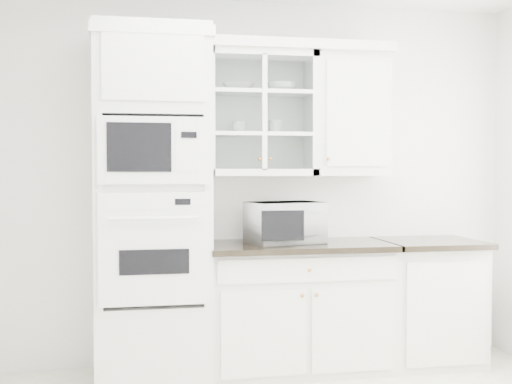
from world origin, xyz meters
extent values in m
cube|color=white|center=(0.00, 1.74, 1.35)|extent=(4.00, 0.02, 2.70)
cube|color=white|center=(-0.75, 1.43, 1.20)|extent=(0.76, 0.65, 2.40)
cube|color=white|center=(-0.75, 1.09, 0.94)|extent=(0.70, 0.03, 0.72)
cube|color=black|center=(-0.75, 1.07, 0.86)|extent=(0.44, 0.01, 0.16)
cube|color=white|center=(-0.75, 1.09, 1.56)|extent=(0.70, 0.03, 0.43)
cube|color=black|center=(-0.84, 1.07, 1.58)|extent=(0.40, 0.01, 0.31)
cube|color=white|center=(0.28, 1.45, 0.44)|extent=(1.30, 0.60, 0.88)
cube|color=#2D2517|center=(0.28, 1.42, 0.90)|extent=(1.32, 0.67, 0.04)
cube|color=white|center=(1.28, 1.45, 0.44)|extent=(0.70, 0.60, 0.88)
cube|color=#2D2517|center=(1.28, 1.42, 0.90)|extent=(0.72, 0.67, 0.04)
cube|color=white|center=(0.03, 1.58, 1.85)|extent=(0.80, 0.33, 0.90)
cube|color=white|center=(0.03, 1.58, 1.70)|extent=(0.74, 0.29, 0.02)
cube|color=white|center=(0.03, 1.58, 2.00)|extent=(0.74, 0.29, 0.02)
cube|color=white|center=(0.71, 1.58, 1.85)|extent=(0.55, 0.33, 0.90)
cube|color=white|center=(-0.07, 1.56, 2.33)|extent=(2.14, 0.38, 0.07)
imported|color=white|center=(0.18, 1.45, 1.07)|extent=(0.59, 0.53, 0.29)
imported|color=white|center=(-0.13, 1.58, 2.04)|extent=(0.28, 0.28, 0.06)
imported|color=white|center=(0.19, 1.58, 2.04)|extent=(0.22, 0.22, 0.07)
imported|color=white|center=(-0.12, 1.60, 1.75)|extent=(0.13, 0.13, 0.08)
imported|color=white|center=(0.14, 1.59, 1.76)|extent=(0.13, 0.13, 0.10)
camera|label=1|loc=(-0.85, -3.01, 1.44)|focal=45.00mm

